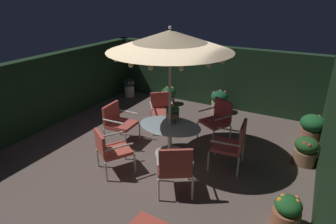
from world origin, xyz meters
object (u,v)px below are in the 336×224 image
potted_plant_left_near (219,101)px  potted_plant_left_far (306,150)px  patio_chair_northeast (218,118)px  potted_plant_back_left (287,212)px  patio_dining_table (170,133)px  patio_chair_east (161,108)px  potted_plant_back_center (129,87)px  patio_chair_south (110,148)px  potted_plant_front_corner (169,95)px  patio_chair_southwest (175,166)px  patio_chair_southeast (118,121)px  potted_plant_right_near (312,128)px  patio_umbrella (170,41)px  patio_chair_north (233,142)px  centerpiece_planter (173,112)px

potted_plant_left_near → potted_plant_left_far: 3.15m
patio_chair_northeast → potted_plant_back_left: bearing=-50.0°
patio_dining_table → patio_chair_northeast: 1.37m
patio_chair_east → potted_plant_left_far: patio_chair_east is taller
potted_plant_back_center → potted_plant_left_near: bearing=2.2°
patio_dining_table → potted_plant_back_center: 4.14m
patio_chair_south → potted_plant_front_corner: patio_chair_south is taller
patio_chair_southwest → potted_plant_left_near: size_ratio=1.53×
patio_chair_southeast → potted_plant_right_near: patio_chair_southeast is taller
patio_dining_table → patio_chair_southwest: size_ratio=1.38×
patio_umbrella → potted_plant_left_far: size_ratio=4.59×
patio_chair_north → potted_plant_back_left: bearing=-44.9°
potted_plant_left_near → potted_plant_right_near: potted_plant_right_near is taller
patio_chair_southeast → potted_plant_back_center: 3.32m
patio_dining_table → potted_plant_back_center: bearing=138.0°
patio_chair_south → potted_plant_back_center: (-2.34, 3.91, -0.18)m
potted_plant_back_left → potted_plant_left_near: size_ratio=0.86×
potted_plant_front_corner → centerpiece_planter: bearing=-60.3°
potted_plant_back_left → patio_chair_east: bearing=147.7°
patio_chair_southwest → potted_plant_left_far: patio_chair_southwest is taller
potted_plant_left_near → potted_plant_back_center: potted_plant_left_near is taller
patio_chair_north → potted_plant_front_corner: size_ratio=1.85×
patio_umbrella → patio_chair_south: patio_umbrella is taller
patio_dining_table → potted_plant_right_near: 3.46m
patio_umbrella → potted_plant_front_corner: patio_umbrella is taller
centerpiece_planter → patio_umbrella: bearing=-80.7°
patio_chair_east → potted_plant_back_left: bearing=-32.3°
centerpiece_planter → patio_chair_northeast: (0.73, 0.99, -0.38)m
patio_chair_southeast → potted_plant_back_left: bearing=-14.2°
patio_umbrella → potted_plant_back_left: (2.59, -1.07, -2.24)m
patio_chair_southeast → potted_plant_left_far: bearing=15.1°
patio_chair_northeast → patio_umbrella: bearing=-120.7°
centerpiece_planter → patio_chair_southwest: centerpiece_planter is taller
patio_dining_table → potted_plant_front_corner: patio_dining_table is taller
patio_dining_table → potted_plant_left_far: 2.90m
centerpiece_planter → potted_plant_right_near: (2.79, 1.90, -0.59)m
patio_chair_northeast → patio_dining_table: bearing=-120.7°
centerpiece_planter → patio_chair_south: (-0.71, -1.33, -0.44)m
centerpiece_planter → potted_plant_front_corner: (-1.48, 2.59, -0.67)m
patio_chair_southeast → potted_plant_back_left: size_ratio=1.68×
potted_plant_left_far → potted_plant_back_left: bearing=-93.2°
patio_chair_east → patio_chair_southeast: 1.28m
patio_dining_table → potted_plant_front_corner: size_ratio=2.52×
potted_plant_right_near → patio_chair_southwest: bearing=-122.1°
centerpiece_planter → patio_chair_southwest: bearing=-61.1°
patio_umbrella → potted_plant_front_corner: bearing=118.5°
potted_plant_right_near → patio_dining_table: bearing=-142.9°
potted_plant_left_near → patio_dining_table: bearing=-93.3°
patio_chair_northeast → potted_plant_back_center: size_ratio=1.59×
patio_chair_north → potted_plant_front_corner: bearing=137.5°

